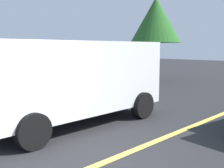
{
  "coord_description": "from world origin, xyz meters",
  "views": [
    {
      "loc": [
        -2.58,
        -3.42,
        2.05
      ],
      "look_at": [
        2.48,
        1.48,
        1.12
      ],
      "focal_mm": 44.94,
      "sensor_mm": 36.0,
      "label": 1
    }
  ],
  "objects": [
    {
      "name": "white_van",
      "position": [
        2.01,
        2.49,
        1.27
      ],
      "size": [
        5.21,
        2.28,
        2.2
      ],
      "color": "white",
      "rests_on": "ground_plane"
    },
    {
      "name": "lane_marking_centre",
      "position": [
        3.0,
        0.0,
        0.01
      ],
      "size": [
        28.0,
        0.16,
        0.01
      ],
      "primitive_type": "cube",
      "color": "#E0D14C"
    },
    {
      "name": "tree_left_verge",
      "position": [
        11.82,
        6.82,
        3.67
      ],
      "size": [
        3.08,
        3.08,
        5.07
      ],
      "color": "#513823",
      "rests_on": "ground_plane"
    }
  ]
}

